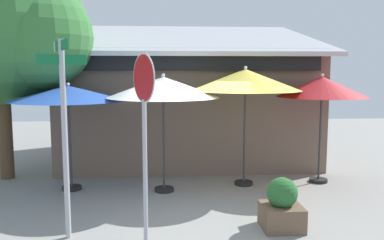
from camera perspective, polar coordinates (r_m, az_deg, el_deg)
name	(u,v)px	position (r m, az deg, el deg)	size (l,w,h in m)	color
ground_plane	(194,207)	(8.54, 0.33, -12.07)	(28.00, 28.00, 0.10)	gray
cafe_building	(187,102)	(12.82, -0.72, 2.56)	(7.64, 5.62, 4.35)	#705B4C
street_sign_post	(64,121)	(6.77, -17.54, -0.16)	(0.71, 0.77, 3.23)	#A8AAB2
stop_sign	(144,113)	(6.23, -6.73, 0.91)	(0.36, 0.68, 3.01)	#A8AAB2
patio_umbrella_royal_blue_left	(68,94)	(9.52, -16.99, 3.53)	(2.62, 2.62, 2.46)	black
patio_umbrella_ivory_center	(163,88)	(9.01, -4.05, 4.56)	(2.52, 2.52, 2.67)	black
patio_umbrella_mustard_right	(245,80)	(9.58, 7.50, 5.54)	(2.61, 2.61, 2.84)	black
patio_umbrella_crimson_far_right	(322,88)	(10.24, 17.80, 4.37)	(2.15, 2.15, 2.66)	black
shade_tree	(6,24)	(11.04, -24.69, 12.14)	(4.40, 4.10, 5.98)	brown
sidewalk_planter	(282,206)	(7.35, 12.50, -11.75)	(0.69, 0.69, 0.91)	brown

